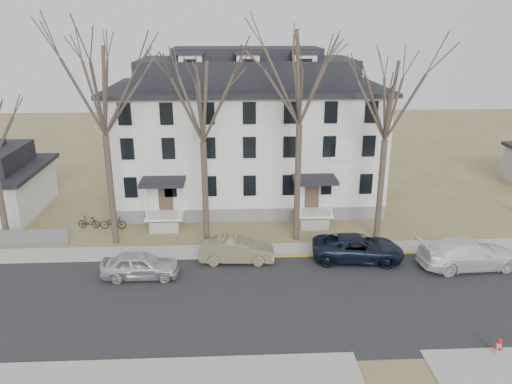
{
  "coord_description": "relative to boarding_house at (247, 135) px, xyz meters",
  "views": [
    {
      "loc": [
        -3.21,
        -20.79,
        13.96
      ],
      "look_at": [
        -1.74,
        9.0,
        3.67
      ],
      "focal_mm": 35.0,
      "sensor_mm": 36.0,
      "label": 1
    }
  ],
  "objects": [
    {
      "name": "car_white",
      "position": [
        12.67,
        -12.71,
        -4.52
      ],
      "size": [
        6.08,
        2.82,
        1.72
      ],
      "primitive_type": "imported",
      "rotation": [
        0.0,
        0.0,
        1.64
      ],
      "color": "white",
      "rests_on": "ground"
    },
    {
      "name": "main_road",
      "position": [
        2.0,
        -15.95,
        -5.38
      ],
      "size": [
        120.0,
        10.0,
        0.04
      ],
      "primitive_type": "cube",
      "color": "#27272A",
      "rests_on": "ground"
    },
    {
      "name": "tree_far_left",
      "position": [
        -9.0,
        -8.15,
        4.96
      ],
      "size": [
        8.4,
        8.4,
        13.72
      ],
      "color": "#473B31",
      "rests_on": "ground"
    },
    {
      "name": "tree_center",
      "position": [
        3.0,
        -8.15,
        5.71
      ],
      "size": [
        9.0,
        9.0,
        14.7
      ],
      "color": "#473B31",
      "rests_on": "ground"
    },
    {
      "name": "ground",
      "position": [
        2.0,
        -17.95,
        -5.38
      ],
      "size": [
        120.0,
        120.0,
        0.0
      ],
      "primitive_type": "plane",
      "color": "olive",
      "rests_on": "ground"
    },
    {
      "name": "fire_hydrant",
      "position": [
        10.27,
        -20.93,
        -4.92
      ],
      "size": [
        0.37,
        0.35,
        0.9
      ],
      "color": "#B7B7BA",
      "rests_on": "ground"
    },
    {
      "name": "bicycle_left",
      "position": [
        -9.66,
        -5.91,
        -4.9
      ],
      "size": [
        1.83,
        0.66,
        0.96
      ],
      "primitive_type": "imported",
      "rotation": [
        0.0,
        0.0,
        1.56
      ],
      "color": "black",
      "rests_on": "ground"
    },
    {
      "name": "yellow_curb",
      "position": [
        7.0,
        -10.85,
        -5.38
      ],
      "size": [
        14.0,
        0.25,
        0.06
      ],
      "primitive_type": "cube",
      "color": "gold",
      "rests_on": "ground"
    },
    {
      "name": "bicycle_right",
      "position": [
        -11.4,
        -5.67,
        -4.91
      ],
      "size": [
        1.6,
        0.58,
        0.94
      ],
      "primitive_type": "imported",
      "rotation": [
        0.0,
        0.0,
        1.48
      ],
      "color": "black",
      "rests_on": "ground"
    },
    {
      "name": "boarding_house",
      "position": [
        0.0,
        0.0,
        0.0
      ],
      "size": [
        20.8,
        12.36,
        12.05
      ],
      "color": "slate",
      "rests_on": "ground"
    },
    {
      "name": "tree_mid_left",
      "position": [
        -3.0,
        -8.15,
        4.22
      ],
      "size": [
        7.8,
        7.8,
        12.74
      ],
      "color": "#473B31",
      "rests_on": "ground"
    },
    {
      "name": "car_navy",
      "position": [
        6.37,
        -11.44,
        -4.61
      ],
      "size": [
        5.78,
        3.14,
        1.54
      ],
      "primitive_type": "imported",
      "rotation": [
        0.0,
        0.0,
        1.46
      ],
      "color": "black",
      "rests_on": "ground"
    },
    {
      "name": "far_sidewalk",
      "position": [
        2.0,
        -9.95,
        -5.38
      ],
      "size": [
        120.0,
        2.0,
        0.08
      ],
      "primitive_type": "cube",
      "color": "#A09F97",
      "rests_on": "ground"
    },
    {
      "name": "car_tan",
      "position": [
        -1.03,
        -11.3,
        -4.63
      ],
      "size": [
        4.6,
        1.78,
        1.49
      ],
      "primitive_type": "imported",
      "rotation": [
        0.0,
        0.0,
        1.53
      ],
      "color": "#7E7955",
      "rests_on": "ground"
    },
    {
      "name": "car_silver",
      "position": [
        -6.53,
        -13.02,
        -4.63
      ],
      "size": [
        4.4,
        1.78,
        1.5
      ],
      "primitive_type": "imported",
      "rotation": [
        0.0,
        0.0,
        1.57
      ],
      "color": "silver",
      "rests_on": "ground"
    },
    {
      "name": "tree_mid_right",
      "position": [
        8.5,
        -8.15,
        4.22
      ],
      "size": [
        7.8,
        7.8,
        12.74
      ],
      "color": "#473B31",
      "rests_on": "ground"
    }
  ]
}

